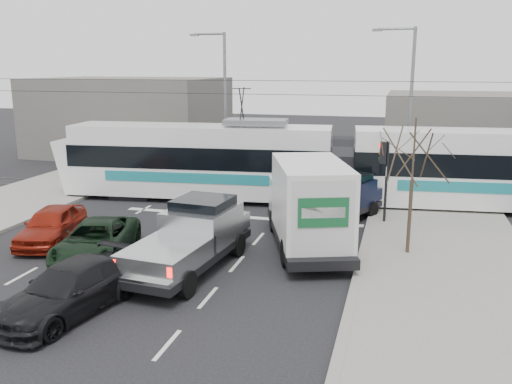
% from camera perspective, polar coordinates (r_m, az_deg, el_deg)
% --- Properties ---
extents(ground, '(120.00, 120.00, 0.00)m').
position_cam_1_polar(ground, '(20.15, -6.68, -7.09)').
color(ground, black).
rests_on(ground, ground).
extents(sidewalk_right, '(6.00, 60.00, 0.15)m').
position_cam_1_polar(sidewalk_right, '(18.90, 19.91, -8.98)').
color(sidewalk_right, gray).
rests_on(sidewalk_right, ground).
extents(rails, '(60.00, 1.60, 0.03)m').
position_cam_1_polar(rails, '(29.26, 0.58, -0.55)').
color(rails, '#33302D').
rests_on(rails, ground).
extents(building_left, '(14.00, 10.00, 6.00)m').
position_cam_1_polar(building_left, '(45.00, -13.05, 7.79)').
color(building_left, '#615D57').
rests_on(building_left, ground).
extents(building_right, '(12.00, 10.00, 5.00)m').
position_cam_1_polar(building_right, '(42.03, 21.85, 6.14)').
color(building_right, '#615D57').
rests_on(building_right, ground).
extents(bare_tree, '(2.40, 2.40, 5.00)m').
position_cam_1_polar(bare_tree, '(20.26, 16.26, 3.68)').
color(bare_tree, '#47382B').
rests_on(bare_tree, ground).
extents(traffic_signal, '(0.44, 0.44, 3.60)m').
position_cam_1_polar(traffic_signal, '(24.38, 13.35, 2.87)').
color(traffic_signal, black).
rests_on(traffic_signal, ground).
extents(street_lamp_near, '(2.38, 0.25, 9.00)m').
position_cam_1_polar(street_lamp_near, '(31.56, 15.65, 9.35)').
color(street_lamp_near, slate).
rests_on(street_lamp_near, ground).
extents(street_lamp_far, '(2.38, 0.25, 9.00)m').
position_cam_1_polar(street_lamp_far, '(35.43, -3.57, 10.16)').
color(street_lamp_far, slate).
rests_on(street_lamp_far, ground).
extents(catenary, '(60.00, 0.20, 7.00)m').
position_cam_1_polar(catenary, '(28.59, 0.60, 7.00)').
color(catenary, black).
rests_on(catenary, ground).
extents(tram, '(28.64, 5.77, 5.82)m').
position_cam_1_polar(tram, '(27.83, 8.96, 2.89)').
color(tram, white).
rests_on(tram, ground).
extents(silver_pickup, '(2.78, 6.55, 2.31)m').
position_cam_1_polar(silver_pickup, '(19.10, -6.61, -4.59)').
color(silver_pickup, black).
rests_on(silver_pickup, ground).
extents(box_truck, '(4.59, 7.41, 3.50)m').
position_cam_1_polar(box_truck, '(20.80, 5.47, -1.42)').
color(box_truck, black).
rests_on(box_truck, ground).
extents(navy_pickup, '(3.73, 5.26, 2.09)m').
position_cam_1_polar(navy_pickup, '(24.97, 9.09, -0.71)').
color(navy_pickup, black).
rests_on(navy_pickup, ground).
extents(green_car, '(3.34, 5.33, 1.37)m').
position_cam_1_polar(green_car, '(20.81, -16.46, -4.90)').
color(green_car, black).
rests_on(green_car, ground).
extents(red_car, '(2.62, 4.55, 1.46)m').
position_cam_1_polar(red_car, '(23.21, -20.73, -3.26)').
color(red_car, maroon).
rests_on(red_car, ground).
extents(dark_car, '(2.87, 5.17, 1.42)m').
position_cam_1_polar(dark_car, '(16.61, -19.00, -9.64)').
color(dark_car, black).
rests_on(dark_car, ground).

